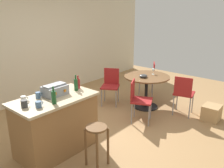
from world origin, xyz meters
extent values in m
plane|color=#A37A4C|center=(0.00, 0.00, 0.00)|extent=(8.80, 8.80, 0.00)
cube|color=beige|center=(0.00, 2.50, 1.35)|extent=(8.00, 0.10, 2.70)
cube|color=olive|center=(-1.29, 0.18, 0.44)|extent=(1.23, 0.66, 0.88)
cube|color=tan|center=(-1.29, 0.18, 0.90)|extent=(1.29, 0.72, 0.04)
cylinder|color=brown|center=(-1.03, -0.46, 0.30)|extent=(0.04, 0.04, 0.59)
cylinder|color=brown|center=(-1.26, -0.46, 0.30)|extent=(0.04, 0.04, 0.59)
cylinder|color=brown|center=(-1.26, -0.69, 0.30)|extent=(0.04, 0.04, 0.59)
cylinder|color=brown|center=(-1.03, -0.69, 0.30)|extent=(0.04, 0.04, 0.59)
cylinder|color=brown|center=(-1.14, -0.58, 0.61)|extent=(0.31, 0.31, 0.03)
cylinder|color=black|center=(1.15, 0.05, 0.01)|extent=(0.56, 0.56, 0.02)
cylinder|color=black|center=(1.15, 0.05, 0.36)|extent=(0.07, 0.07, 0.72)
cylinder|color=brown|center=(1.15, 0.05, 0.74)|extent=(1.02, 1.02, 0.03)
cube|color=maroon|center=(1.86, 0.51, 0.47)|extent=(0.55, 0.55, 0.03)
cube|color=maroon|center=(1.96, 0.35, 0.67)|extent=(0.31, 0.22, 0.40)
cylinder|color=gray|center=(1.81, 0.28, 0.23)|extent=(0.02, 0.02, 0.45)
cylinder|color=gray|center=(2.09, 0.46, 0.23)|extent=(0.02, 0.02, 0.45)
cylinder|color=gray|center=(1.91, 0.75, 0.23)|extent=(0.02, 0.02, 0.45)
cylinder|color=gray|center=(1.62, 0.56, 0.23)|extent=(0.02, 0.02, 0.45)
cube|color=maroon|center=(0.72, 0.78, 0.45)|extent=(0.55, 0.55, 0.03)
cube|color=maroon|center=(0.89, 0.88, 0.65)|extent=(0.20, 0.32, 0.40)
cylinder|color=gray|center=(0.96, 0.72, 0.22)|extent=(0.02, 0.02, 0.43)
cylinder|color=gray|center=(0.78, 1.02, 0.22)|extent=(0.02, 0.02, 0.43)
cylinder|color=gray|center=(0.49, 0.85, 0.22)|extent=(0.02, 0.02, 0.43)
cylinder|color=gray|center=(0.66, 0.55, 0.22)|extent=(0.02, 0.02, 0.43)
cube|color=maroon|center=(0.45, -0.29, 0.46)|extent=(0.54, 0.54, 0.03)
cube|color=maroon|center=(0.37, -0.12, 0.66)|extent=(0.33, 0.18, 0.40)
cylinder|color=gray|center=(0.53, -0.06, 0.22)|extent=(0.02, 0.02, 0.44)
cylinder|color=gray|center=(0.22, -0.21, 0.22)|extent=(0.02, 0.02, 0.44)
cylinder|color=gray|center=(0.37, -0.51, 0.22)|extent=(0.02, 0.02, 0.44)
cylinder|color=gray|center=(0.68, -0.37, 0.22)|extent=(0.02, 0.02, 0.44)
cube|color=maroon|center=(1.34, -0.77, 0.48)|extent=(0.48, 0.48, 0.03)
cube|color=maroon|center=(1.15, -0.81, 0.68)|extent=(0.10, 0.36, 0.40)
cylinder|color=gray|center=(1.13, -0.64, 0.23)|extent=(0.02, 0.02, 0.47)
cylinder|color=gray|center=(1.21, -0.98, 0.23)|extent=(0.02, 0.02, 0.47)
cylinder|color=gray|center=(1.54, -0.90, 0.23)|extent=(0.02, 0.02, 0.47)
cylinder|color=gray|center=(1.47, -0.57, 0.23)|extent=(0.02, 0.02, 0.47)
cube|color=gray|center=(-1.20, 0.26, 0.99)|extent=(0.37, 0.26, 0.15)
cube|color=gray|center=(-1.20, 0.26, 1.08)|extent=(0.35, 0.16, 0.02)
cube|color=orange|center=(-1.29, 0.13, 0.99)|extent=(0.04, 0.01, 0.04)
cube|color=orange|center=(-1.11, 0.13, 0.99)|extent=(0.04, 0.01, 0.04)
cylinder|color=#194C23|center=(-0.84, 0.17, 1.01)|extent=(0.06, 0.06, 0.19)
cylinder|color=#194C23|center=(-0.84, 0.17, 1.14)|extent=(0.02, 0.02, 0.07)
cylinder|color=#194C23|center=(-1.43, -0.02, 1.01)|extent=(0.07, 0.07, 0.19)
cylinder|color=#194C23|center=(-1.43, -0.02, 1.14)|extent=(0.02, 0.02, 0.07)
cylinder|color=maroon|center=(-0.75, 0.22, 1.00)|extent=(0.07, 0.07, 0.16)
cylinder|color=maroon|center=(-0.75, 0.22, 1.11)|extent=(0.02, 0.02, 0.06)
cylinder|color=white|center=(-1.70, 0.33, 0.97)|extent=(0.08, 0.08, 0.10)
torus|color=white|center=(-1.65, 0.33, 0.98)|extent=(0.05, 0.01, 0.05)
cylinder|color=#4C7099|center=(-1.46, 0.34, 0.97)|extent=(0.08, 0.08, 0.09)
torus|color=#4C7099|center=(-1.41, 0.34, 0.97)|extent=(0.05, 0.01, 0.05)
cylinder|color=#4C7099|center=(-1.65, 0.03, 0.96)|extent=(0.08, 0.08, 0.09)
torus|color=#4C7099|center=(-1.60, 0.03, 0.97)|extent=(0.05, 0.01, 0.05)
cylinder|color=#383838|center=(-1.77, 0.19, 0.97)|extent=(0.09, 0.09, 0.10)
torus|color=#383838|center=(-1.72, 0.19, 0.98)|extent=(0.05, 0.01, 0.05)
cylinder|color=silver|center=(1.36, 0.02, 0.76)|extent=(0.06, 0.06, 0.00)
cylinder|color=silver|center=(1.36, 0.02, 0.80)|extent=(0.01, 0.01, 0.08)
ellipsoid|color=silver|center=(1.36, 0.02, 0.87)|extent=(0.07, 0.07, 0.06)
ellipsoid|color=#383838|center=(0.99, 0.05, 0.79)|extent=(0.18, 0.18, 0.07)
cube|color=tan|center=(1.46, -1.34, 0.16)|extent=(0.39, 0.35, 0.31)
camera|label=1|loc=(-3.32, -2.72, 2.25)|focal=38.55mm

